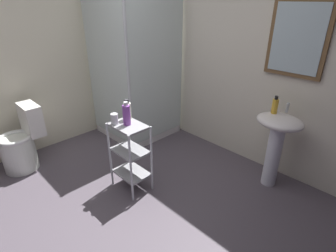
{
  "coord_description": "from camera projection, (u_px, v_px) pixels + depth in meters",
  "views": [
    {
      "loc": [
        1.65,
        -0.94,
        1.85
      ],
      "look_at": [
        0.2,
        0.48,
        0.87
      ],
      "focal_mm": 28.59,
      "sensor_mm": 36.0,
      "label": 1
    }
  ],
  "objects": [
    {
      "name": "hand_soap_bottle",
      "position": [
        275.0,
        106.0,
        2.63
      ],
      "size": [
        0.06,
        0.06,
        0.18
      ],
      "color": "gold",
      "rests_on": "pedestal_sink"
    },
    {
      "name": "sink_faucet",
      "position": [
        287.0,
        108.0,
        2.66
      ],
      "size": [
        0.03,
        0.03,
        0.1
      ],
      "primitive_type": "cylinder",
      "color": "silver",
      "rests_on": "pedestal_sink"
    },
    {
      "name": "pedestal_sink",
      "position": [
        277.0,
        136.0,
        2.71
      ],
      "size": [
        0.46,
        0.37,
        0.81
      ],
      "color": "white",
      "rests_on": "ground_plane"
    },
    {
      "name": "storage_cart",
      "position": [
        130.0,
        152.0,
        2.72
      ],
      "size": [
        0.38,
        0.28,
        0.74
      ],
      "color": "silver",
      "rests_on": "ground_plane"
    },
    {
      "name": "wall_back",
      "position": [
        242.0,
        55.0,
        3.08
      ],
      "size": [
        4.2,
        0.14,
        2.5
      ],
      "color": "beige",
      "rests_on": "ground_plane"
    },
    {
      "name": "lotion_bottle_white",
      "position": [
        127.0,
        111.0,
        2.67
      ],
      "size": [
        0.08,
        0.08,
        0.21
      ],
      "color": "white",
      "rests_on": "storage_cart"
    },
    {
      "name": "conditioner_bottle_purple",
      "position": [
        126.0,
        115.0,
        2.55
      ],
      "size": [
        0.07,
        0.07,
        0.23
      ],
      "color": "purple",
      "rests_on": "storage_cart"
    },
    {
      "name": "wall_left",
      "position": [
        16.0,
        55.0,
        3.11
      ],
      "size": [
        0.1,
        4.2,
        2.5
      ],
      "primitive_type": "cube",
      "color": "beige",
      "rests_on": "ground_plane"
    },
    {
      "name": "ground_plane",
      "position": [
        116.0,
        221.0,
        2.47
      ],
      "size": [
        4.2,
        4.2,
        0.02
      ],
      "primitive_type": "cube",
      "color": "#534A54"
    },
    {
      "name": "rinse_cup",
      "position": [
        114.0,
        119.0,
        2.58
      ],
      "size": [
        0.07,
        0.07,
        0.11
      ],
      "primitive_type": "cylinder",
      "color": "silver",
      "rests_on": "storage_cart"
    },
    {
      "name": "shower_stall",
      "position": [
        136.0,
        105.0,
        3.8
      ],
      "size": [
        0.92,
        0.92,
        2.0
      ],
      "color": "white",
      "rests_on": "ground_plane"
    },
    {
      "name": "toilet",
      "position": [
        22.0,
        144.0,
        3.11
      ],
      "size": [
        0.37,
        0.49,
        0.76
      ],
      "color": "white",
      "rests_on": "ground_plane"
    }
  ]
}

